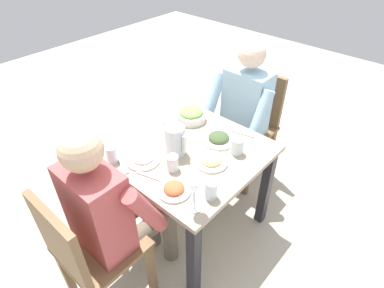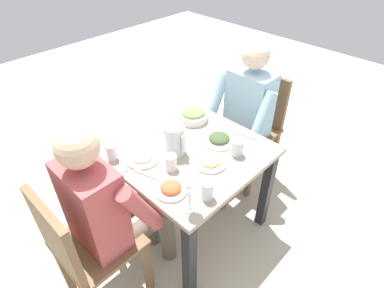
{
  "view_description": "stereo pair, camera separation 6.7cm",
  "coord_description": "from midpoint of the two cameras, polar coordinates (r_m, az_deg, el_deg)",
  "views": [
    {
      "loc": [
        1.02,
        -1.12,
        1.92
      ],
      "look_at": [
        0.0,
        0.03,
        0.72
      ],
      "focal_mm": 29.62,
      "sensor_mm": 36.0,
      "label": 1
    },
    {
      "loc": [
        1.07,
        -1.07,
        1.92
      ],
      "look_at": [
        0.0,
        0.03,
        0.72
      ],
      "focal_mm": 29.62,
      "sensor_mm": 36.0,
      "label": 2
    }
  ],
  "objects": [
    {
      "name": "ground_plane",
      "position": [
        2.44,
        -1.32,
        -13.89
      ],
      "size": [
        8.0,
        8.0,
        0.0
      ],
      "primitive_type": "plane",
      "color": "#B7AD99"
    },
    {
      "name": "dining_table",
      "position": [
        2.02,
        -1.55,
        -3.64
      ],
      "size": [
        0.86,
        0.86,
        0.7
      ],
      "color": "gray",
      "rests_on": "ground_plane"
    },
    {
      "name": "chair_near",
      "position": [
        1.77,
        -19.54,
        -17.8
      ],
      "size": [
        0.4,
        0.4,
        0.9
      ],
      "color": "brown",
      "rests_on": "ground_plane"
    },
    {
      "name": "chair_far",
      "position": [
        2.58,
        9.9,
        4.15
      ],
      "size": [
        0.4,
        0.4,
        0.9
      ],
      "color": "brown",
      "rests_on": "ground_plane"
    },
    {
      "name": "diner_near",
      "position": [
        1.71,
        -14.79,
        -11.17
      ],
      "size": [
        0.48,
        0.53,
        1.19
      ],
      "color": "#B24C4C",
      "rests_on": "ground_plane"
    },
    {
      "name": "diner_far",
      "position": [
        2.35,
        7.5,
        5.11
      ],
      "size": [
        0.48,
        0.53,
        1.19
      ],
      "color": "#9EC6E0",
      "rests_on": "ground_plane"
    },
    {
      "name": "water_pitcher",
      "position": [
        1.86,
        -4.1,
        0.67
      ],
      "size": [
        0.16,
        0.12,
        0.19
      ],
      "color": "silver",
      "rests_on": "dining_table"
    },
    {
      "name": "salad_bowl",
      "position": [
        2.18,
        -1.03,
        5.25
      ],
      "size": [
        0.2,
        0.2,
        0.09
      ],
      "color": "white",
      "rests_on": "dining_table"
    },
    {
      "name": "plate_yoghurt",
      "position": [
        1.88,
        -9.85,
        -2.57
      ],
      "size": [
        0.2,
        0.2,
        0.05
      ],
      "color": "white",
      "rests_on": "dining_table"
    },
    {
      "name": "plate_dolmas",
      "position": [
        2.0,
        3.87,
        1.03
      ],
      "size": [
        0.21,
        0.21,
        0.05
      ],
      "color": "white",
      "rests_on": "dining_table"
    },
    {
      "name": "plate_rice_curry",
      "position": [
        1.67,
        -4.42,
        -8.12
      ],
      "size": [
        0.18,
        0.18,
        0.05
      ],
      "color": "white",
      "rests_on": "dining_table"
    },
    {
      "name": "plate_fries",
      "position": [
        1.83,
        2.47,
        -3.09
      ],
      "size": [
        0.19,
        0.19,
        0.04
      ],
      "color": "white",
      "rests_on": "dining_table"
    },
    {
      "name": "water_glass_center",
      "position": [
        1.61,
        2.25,
        -8.25
      ],
      "size": [
        0.07,
        0.07,
        0.11
      ],
      "primitive_type": "cylinder",
      "color": "silver",
      "rests_on": "dining_table"
    },
    {
      "name": "water_glass_far_right",
      "position": [
        1.78,
        -4.59,
        -3.46
      ],
      "size": [
        0.07,
        0.07,
        0.1
      ],
      "primitive_type": "cylinder",
      "color": "silver",
      "rests_on": "dining_table"
    },
    {
      "name": "water_glass_by_pitcher",
      "position": [
        1.9,
        7.16,
        -0.39
      ],
      "size": [
        0.08,
        0.08,
        0.1
      ],
      "primitive_type": "cylinder",
      "color": "silver",
      "rests_on": "dining_table"
    },
    {
      "name": "water_glass_far_left",
      "position": [
        1.89,
        -15.23,
        -1.84
      ],
      "size": [
        0.06,
        0.06,
        0.1
      ],
      "primitive_type": "cylinder",
      "color": "silver",
      "rests_on": "dining_table"
    },
    {
      "name": "wine_glass",
      "position": [
        1.5,
        -0.89,
        -8.02
      ],
      "size": [
        0.08,
        0.08,
        0.2
      ],
      "color": "silver",
      "rests_on": "dining_table"
    },
    {
      "name": "fork_near",
      "position": [
        2.09,
        8.1,
        1.97
      ],
      "size": [
        0.17,
        0.06,
        0.01
      ],
      "primitive_type": "cube",
      "rotation": [
        0.0,
        0.0,
        0.22
      ],
      "color": "silver",
      "rests_on": "dining_table"
    },
    {
      "name": "knife_near",
      "position": [
        1.77,
        -8.52,
        -5.85
      ],
      "size": [
        0.18,
        0.07,
        0.01
      ],
      "primitive_type": "cube",
      "rotation": [
        0.0,
        0.0,
        0.28
      ],
      "color": "silver",
      "rests_on": "dining_table"
    },
    {
      "name": "fork_far",
      "position": [
        1.88,
        -13.38,
        -3.6
      ],
      "size": [
        0.17,
        0.08,
        0.01
      ],
      "primitive_type": "cube",
      "rotation": [
        0.0,
        0.0,
        -0.36
      ],
      "color": "silver",
      "rests_on": "dining_table"
    }
  ]
}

